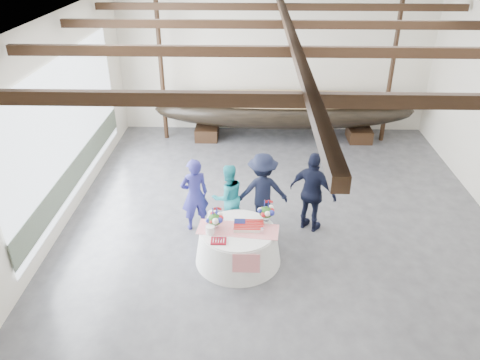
{
  "coord_description": "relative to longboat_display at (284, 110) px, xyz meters",
  "views": [
    {
      "loc": [
        -0.68,
        -9.01,
        6.12
      ],
      "look_at": [
        -0.94,
        0.16,
        1.13
      ],
      "focal_mm": 35.0,
      "sensor_mm": 36.0,
      "label": 1
    }
  ],
  "objects": [
    {
      "name": "wall_back",
      "position": [
        -0.3,
        0.9,
        1.27
      ],
      "size": [
        10.0,
        0.02,
        4.5
      ],
      "primitive_type": "cube",
      "color": "silver",
      "rests_on": "ground"
    },
    {
      "name": "longboat_display",
      "position": [
        0.0,
        0.0,
        0.0
      ],
      "size": [
        8.23,
        1.65,
        1.54
      ],
      "color": "black",
      "rests_on": "ground"
    },
    {
      "name": "guest_man_left",
      "position": [
        -0.74,
        -5.03,
        -0.08
      ],
      "size": [
        1.23,
        0.79,
        1.81
      ],
      "primitive_type": "imported",
      "rotation": [
        0.0,
        0.0,
        3.25
      ],
      "color": "black",
      "rests_on": "ground"
    },
    {
      "name": "guest_woman_teal",
      "position": [
        -1.51,
        -5.09,
        -0.21
      ],
      "size": [
        0.93,
        0.84,
        1.55
      ],
      "primitive_type": "imported",
      "rotation": [
        0.0,
        0.0,
        3.56
      ],
      "color": "teal",
      "rests_on": "ground"
    },
    {
      "name": "guest_woman_blue",
      "position": [
        -2.25,
        -5.17,
        -0.11
      ],
      "size": [
        0.75,
        0.63,
        1.74
      ],
      "primitive_type": "imported",
      "rotation": [
        0.0,
        0.0,
        3.53
      ],
      "color": "navy",
      "rests_on": "ground"
    },
    {
      "name": "open_bay",
      "position": [
        -5.25,
        -4.1,
        0.84
      ],
      "size": [
        0.03,
        7.0,
        3.2
      ],
      "color": "silver",
      "rests_on": "ground"
    },
    {
      "name": "ceiling",
      "position": [
        -0.3,
        -5.1,
        3.52
      ],
      "size": [
        10.0,
        12.0,
        0.01
      ],
      "primitive_type": "cube",
      "color": "white",
      "rests_on": "wall_back"
    },
    {
      "name": "floor",
      "position": [
        -0.3,
        -5.1,
        -0.98
      ],
      "size": [
        10.0,
        12.0,
        0.01
      ],
      "primitive_type": "cube",
      "color": "#3D3D42",
      "rests_on": "ground"
    },
    {
      "name": "banquet_table",
      "position": [
        -1.25,
        -6.34,
        -0.61
      ],
      "size": [
        1.76,
        1.76,
        0.76
      ],
      "color": "silver",
      "rests_on": "ground"
    },
    {
      "name": "tabletop_items",
      "position": [
        -1.24,
        -6.2,
        -0.08
      ],
      "size": [
        1.68,
        1.04,
        0.4
      ],
      "color": "red",
      "rests_on": "banquet_table"
    },
    {
      "name": "pavilion_structure",
      "position": [
        -0.3,
        -4.24,
        3.02
      ],
      "size": [
        9.8,
        11.76,
        4.5
      ],
      "color": "black",
      "rests_on": "ground"
    },
    {
      "name": "guest_man_right",
      "position": [
        0.37,
        -5.14,
        -0.04
      ],
      "size": [
        1.18,
        0.99,
        1.89
      ],
      "primitive_type": "imported",
      "rotation": [
        0.0,
        0.0,
        2.57
      ],
      "color": "black",
      "rests_on": "ground"
    },
    {
      "name": "wall_left",
      "position": [
        -5.3,
        -5.1,
        1.27
      ],
      "size": [
        0.02,
        12.0,
        4.5
      ],
      "primitive_type": "cube",
      "color": "silver",
      "rests_on": "ground"
    }
  ]
}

